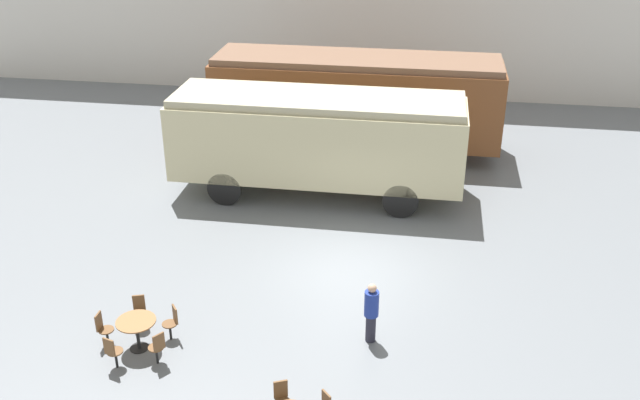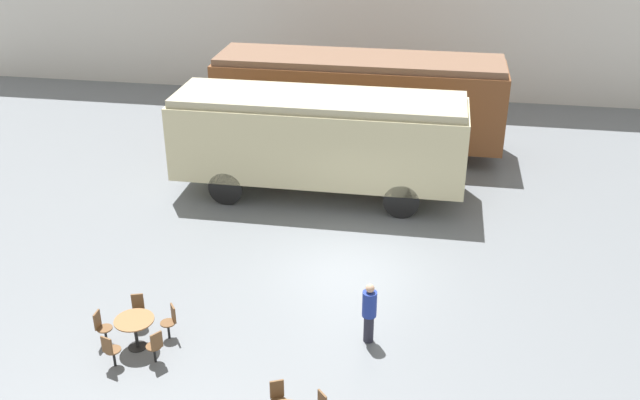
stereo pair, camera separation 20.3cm
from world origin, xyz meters
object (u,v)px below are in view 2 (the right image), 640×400
at_px(cafe_chair_0, 155,345).
at_px(visitor_person, 369,311).
at_px(passenger_coach_vintage, 319,136).
at_px(cafe_table_near, 135,325).
at_px(passenger_coach_wooden, 359,97).

relative_size(cafe_chair_0, visitor_person, 0.56).
bearing_deg(passenger_coach_vintage, cafe_chair_0, -102.42).
bearing_deg(passenger_coach_vintage, cafe_table_near, -107.09).
bearing_deg(cafe_chair_0, passenger_coach_vintage, -66.75).
relative_size(passenger_coach_vintage, cafe_chair_0, 10.92).
relative_size(passenger_coach_wooden, cafe_table_near, 11.68).
xyz_separation_m(passenger_coach_wooden, passenger_coach_vintage, (-0.80, -4.12, -0.06)).
relative_size(passenger_coach_wooden, cafe_chair_0, 12.32).
height_order(passenger_coach_wooden, cafe_chair_0, passenger_coach_wooden).
xyz_separation_m(cafe_table_near, cafe_chair_0, (0.68, -0.48, -0.11)).
bearing_deg(visitor_person, cafe_table_near, -167.78).
height_order(passenger_coach_vintage, cafe_table_near, passenger_coach_vintage).
distance_m(passenger_coach_vintage, cafe_table_near, 9.49).
distance_m(passenger_coach_wooden, cafe_chair_0, 13.97).
relative_size(passenger_coach_vintage, visitor_person, 6.06).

